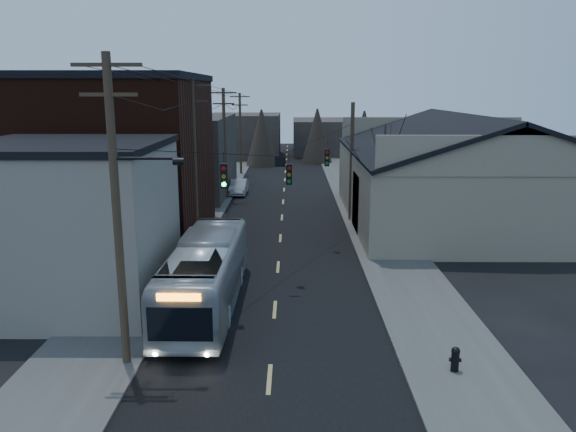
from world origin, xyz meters
TOP-DOWN VIEW (x-y plane):
  - ground at (0.00, 0.00)m, footprint 160.00×160.00m
  - road_surface at (0.00, 30.00)m, footprint 9.00×110.00m
  - sidewalk_left at (-6.50, 30.00)m, footprint 4.00×110.00m
  - sidewalk_right at (6.50, 30.00)m, footprint 4.00×110.00m
  - building_clapboard at (-9.00, 9.00)m, footprint 8.00×8.00m
  - building_brick at (-10.00, 20.00)m, footprint 10.00×12.00m
  - building_left_far at (-9.50, 36.00)m, footprint 9.00×14.00m
  - warehouse at (13.00, 25.00)m, footprint 16.16×20.60m
  - building_far_left at (-6.00, 65.00)m, footprint 10.00×12.00m
  - building_far_right at (7.00, 70.00)m, footprint 12.00×14.00m
  - bare_tree at (6.50, 20.00)m, footprint 0.40×0.40m
  - utility_lines at (-3.11, 24.14)m, footprint 11.24×45.28m
  - bus at (-3.00, 8.25)m, footprint 2.69×11.06m
  - parked_car at (-4.11, 35.50)m, footprint 1.49×4.14m
  - fire_hydrant at (6.21, 2.41)m, footprint 0.41×0.29m

SIDE VIEW (x-z plane):
  - ground at x=0.00m, z-range 0.00..0.00m
  - road_surface at x=0.00m, z-range 0.00..0.02m
  - sidewalk_left at x=-6.50m, z-range 0.00..0.12m
  - sidewalk_right at x=6.50m, z-range 0.00..0.12m
  - fire_hydrant at x=6.21m, z-range 0.15..1.01m
  - parked_car at x=-4.11m, z-range 0.00..1.36m
  - bus at x=-3.00m, z-range 0.00..3.08m
  - building_far_right at x=7.00m, z-range 0.00..5.00m
  - warehouse at x=13.00m, z-range -1.17..6.56m
  - building_far_left at x=-6.00m, z-range 0.00..6.00m
  - building_clapboard at x=-9.00m, z-range 0.00..7.00m
  - building_left_far at x=-9.50m, z-range 0.00..7.00m
  - bare_tree at x=6.50m, z-range 0.00..7.20m
  - utility_lines at x=-3.11m, z-range -0.30..10.20m
  - building_brick at x=-10.00m, z-range 0.00..10.00m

